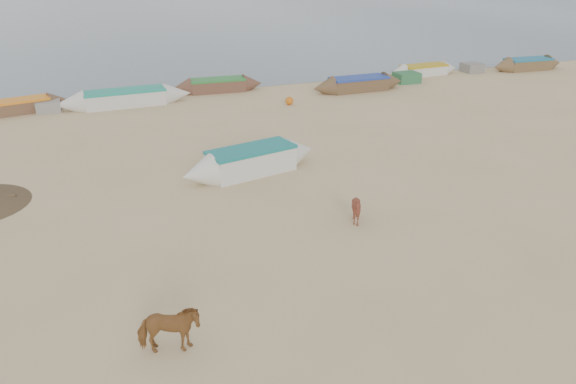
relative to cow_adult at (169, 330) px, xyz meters
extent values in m
plane|color=tan|center=(4.55, 0.96, -0.57)|extent=(140.00, 140.00, 0.00)
plane|color=slate|center=(4.55, 82.96, -0.56)|extent=(160.00, 160.00, 0.00)
imported|color=brown|center=(0.00, 0.00, 0.00)|extent=(1.46, 0.92, 1.15)
imported|color=brown|center=(6.47, 4.06, -0.09)|extent=(1.11, 1.06, 0.96)
sphere|color=#C86212|center=(9.67, 18.31, -0.35)|extent=(0.44, 0.44, 0.44)
cube|color=gray|center=(-2.66, 21.48, -0.29)|extent=(1.20, 1.10, 0.56)
cube|color=#2F683F|center=(18.64, 20.82, -0.25)|extent=(1.50, 1.20, 0.64)
cube|color=slate|center=(24.67, 22.09, -0.27)|extent=(1.30, 1.20, 0.60)
camera|label=1|loc=(-1.06, -9.86, 7.34)|focal=35.00mm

